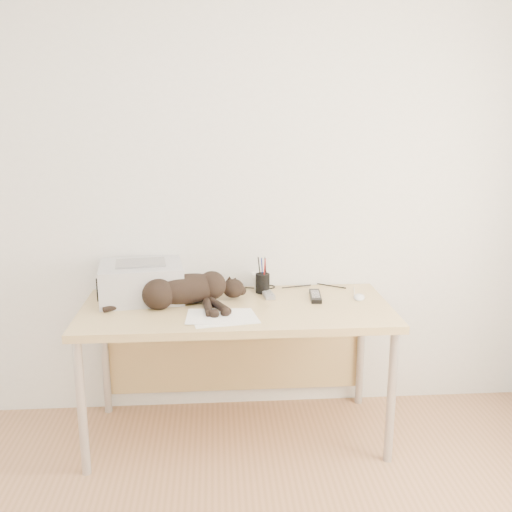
{
  "coord_description": "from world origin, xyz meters",
  "views": [
    {
      "loc": [
        -0.1,
        -1.41,
        1.71
      ],
      "look_at": [
        0.1,
        1.34,
        1.02
      ],
      "focal_mm": 40.0,
      "sensor_mm": 36.0,
      "label": 1
    }
  ],
  "objects": [
    {
      "name": "printer",
      "position": [
        -0.5,
        1.56,
        0.84
      ],
      "size": [
        0.48,
        0.42,
        0.2
      ],
      "color": "#B0B0B5",
      "rests_on": "desk"
    },
    {
      "name": "cat",
      "position": [
        -0.27,
        1.44,
        0.81
      ],
      "size": [
        0.75,
        0.38,
        0.17
      ],
      "rotation": [
        0.0,
        0.0,
        0.3
      ],
      "color": "black",
      "rests_on": "desk"
    },
    {
      "name": "cable_tangle",
      "position": [
        0.0,
        1.7,
        0.75
      ],
      "size": [
        1.36,
        0.07,
        0.01
      ],
      "primitive_type": null,
      "color": "black",
      "rests_on": "desk"
    },
    {
      "name": "pen_cup",
      "position": [
        0.16,
        1.61,
        0.8
      ],
      "size": [
        0.08,
        0.08,
        0.2
      ],
      "color": "black",
      "rests_on": "desk"
    },
    {
      "name": "papers",
      "position": [
        -0.08,
        1.22,
        0.74
      ],
      "size": [
        0.36,
        0.27,
        0.01
      ],
      "color": "white",
      "rests_on": "desk"
    },
    {
      "name": "mouse",
      "position": [
        0.67,
        1.48,
        0.76
      ],
      "size": [
        0.09,
        0.12,
        0.03
      ],
      "primitive_type": "ellipsoid",
      "rotation": [
        0.0,
        0.0,
        -0.31
      ],
      "color": "white",
      "rests_on": "desk"
    },
    {
      "name": "desk",
      "position": [
        0.0,
        1.48,
        0.61
      ],
      "size": [
        1.6,
        0.7,
        0.74
      ],
      "color": "tan",
      "rests_on": "floor"
    },
    {
      "name": "remote_grey",
      "position": [
        0.18,
        1.57,
        0.75
      ],
      "size": [
        0.07,
        0.19,
        0.02
      ],
      "primitive_type": "cube",
      "rotation": [
        0.0,
        0.0,
        0.13
      ],
      "color": "slate",
      "rests_on": "desk"
    },
    {
      "name": "mug",
      "position": [
        0.14,
        1.67,
        0.79
      ],
      "size": [
        0.13,
        0.13,
        0.1
      ],
      "primitive_type": "imported",
      "rotation": [
        0.0,
        0.0,
        0.32
      ],
      "color": "silver",
      "rests_on": "desk"
    },
    {
      "name": "wall_back",
      "position": [
        0.0,
        1.75,
        1.3
      ],
      "size": [
        3.5,
        0.0,
        3.5
      ],
      "primitive_type": "plane",
      "rotation": [
        1.57,
        0.0,
        0.0
      ],
      "color": "white",
      "rests_on": "floor"
    },
    {
      "name": "remote_black",
      "position": [
        0.43,
        1.5,
        0.75
      ],
      "size": [
        0.07,
        0.2,
        0.02
      ],
      "primitive_type": "cube",
      "rotation": [
        0.0,
        0.0,
        -0.1
      ],
      "color": "black",
      "rests_on": "desk"
    }
  ]
}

